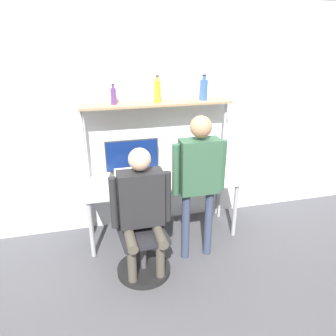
# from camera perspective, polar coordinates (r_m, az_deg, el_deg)

# --- Properties ---
(ground_plane) EXTENTS (12.00, 12.00, 0.00)m
(ground_plane) POSITION_cam_1_polar(r_m,az_deg,el_deg) (3.97, 0.08, -13.83)
(ground_plane) COLOR #4C4C51
(wall_back) EXTENTS (8.00, 0.06, 2.70)m
(wall_back) POSITION_cam_1_polar(r_m,az_deg,el_deg) (4.02, -2.45, 8.11)
(wall_back) COLOR silver
(wall_back) RESTS_ON ground_plane
(desk) EXTENTS (1.83, 0.67, 0.73)m
(desk) POSITION_cam_1_polar(r_m,az_deg,el_deg) (3.92, -1.19, -3.04)
(desk) COLOR silver
(desk) RESTS_ON ground_plane
(shelf_unit) EXTENTS (1.74, 0.29, 1.62)m
(shelf_unit) POSITION_cam_1_polar(r_m,az_deg,el_deg) (3.83, -1.89, 8.24)
(shelf_unit) COLOR #997A56
(shelf_unit) RESTS_ON ground_plane
(monitor) EXTENTS (0.63, 0.23, 0.47)m
(monitor) POSITION_cam_1_polar(r_m,az_deg,el_deg) (3.90, -6.26, 1.88)
(monitor) COLOR #333338
(monitor) RESTS_ON desk
(laptop) EXTENTS (0.29, 0.22, 0.22)m
(laptop) POSITION_cam_1_polar(r_m,az_deg,el_deg) (3.71, -6.97, -2.50)
(laptop) COLOR silver
(laptop) RESTS_ON desk
(cell_phone) EXTENTS (0.07, 0.15, 0.01)m
(cell_phone) POSITION_cam_1_polar(r_m,az_deg,el_deg) (3.77, -3.27, -2.84)
(cell_phone) COLOR black
(cell_phone) RESTS_ON desk
(office_chair) EXTENTS (0.56, 0.56, 0.94)m
(office_chair) POSITION_cam_1_polar(r_m,az_deg,el_deg) (3.51, -4.51, -13.45)
(office_chair) COLOR black
(office_chair) RESTS_ON ground_plane
(person_seated) EXTENTS (0.60, 0.47, 1.38)m
(person_seated) POSITION_cam_1_polar(r_m,az_deg,el_deg) (3.19, -4.60, -6.25)
(person_seated) COLOR #4C473D
(person_seated) RESTS_ON ground_plane
(person_standing) EXTENTS (0.57, 0.22, 1.62)m
(person_standing) POSITION_cam_1_polar(r_m,az_deg,el_deg) (3.37, 5.44, -0.70)
(person_standing) COLOR #38425B
(person_standing) RESTS_ON ground_plane
(bottle_amber) EXTENTS (0.08, 0.08, 0.30)m
(bottle_amber) POSITION_cam_1_polar(r_m,az_deg,el_deg) (3.76, -1.87, 13.25)
(bottle_amber) COLOR gold
(bottle_amber) RESTS_ON shelf_unit
(bottle_blue) EXTENTS (0.09, 0.09, 0.29)m
(bottle_blue) POSITION_cam_1_polar(r_m,az_deg,el_deg) (3.92, 6.23, 13.46)
(bottle_blue) COLOR #335999
(bottle_blue) RESTS_ON shelf_unit
(bottle_purple) EXTENTS (0.06, 0.06, 0.22)m
(bottle_purple) POSITION_cam_1_polar(r_m,az_deg,el_deg) (3.70, -9.49, 12.30)
(bottle_purple) COLOR #593372
(bottle_purple) RESTS_ON shelf_unit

